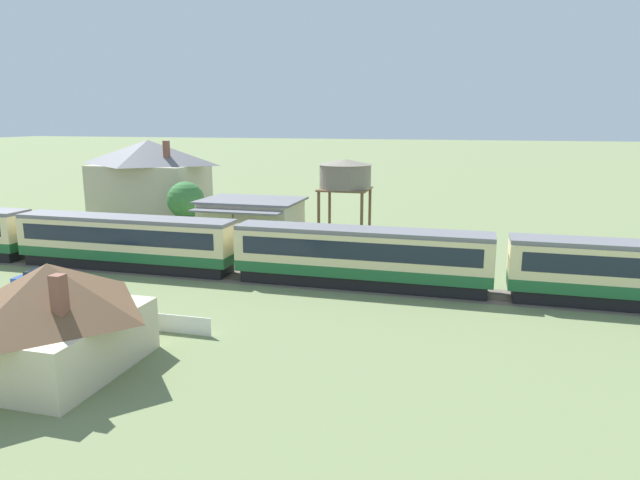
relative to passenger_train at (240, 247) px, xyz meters
name	(u,v)px	position (x,y,z in m)	size (l,w,h in m)	color
ground_plane	(483,295)	(17.89, 0.22, -2.36)	(600.00, 600.00, 0.00)	#707F51
passenger_train	(240,247)	(0.00, 0.00, 0.00)	(76.36, 2.98, 4.26)	#1E6033
railway_track	(182,272)	(-4.95, 0.00, -2.35)	(145.60, 3.60, 0.04)	#665B51
station_building	(252,222)	(-3.25, 10.48, -0.09)	(9.36, 7.79, 4.48)	beige
station_house_grey_roof	(150,182)	(-18.42, 17.81, 2.59)	(12.39, 8.64, 9.58)	#BCB293
water_tower	(345,175)	(5.26, 12.76, 4.37)	(5.03, 5.03, 8.23)	brown
cottage_brown_roof_2	(52,315)	(-2.05, -17.61, 0.39)	(7.14, 8.26, 5.29)	beige
parked_car_blue	(45,279)	(-12.37, -6.29, -1.75)	(4.52, 2.08, 1.29)	#284CA8
yard_tree_0	(186,200)	(-11.52, 13.09, 1.39)	(3.78, 3.78, 5.64)	brown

